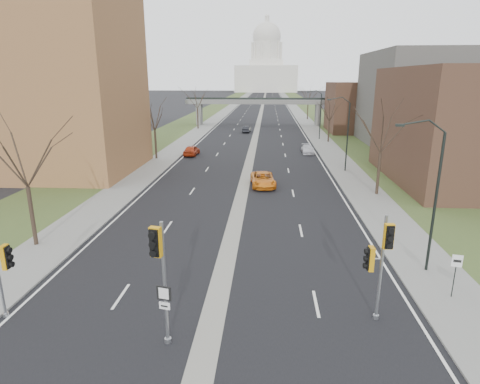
# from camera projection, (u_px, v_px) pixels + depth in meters

# --- Properties ---
(ground) EXTENTS (700.00, 700.00, 0.00)m
(ground) POSITION_uv_depth(u_px,v_px,m) (211.00, 323.00, 18.46)
(ground) COLOR black
(ground) RESTS_ON ground
(road_surface) EXTENTS (20.00, 600.00, 0.01)m
(road_surface) POSITION_uv_depth(u_px,v_px,m) (263.00, 106.00, 162.34)
(road_surface) COLOR black
(road_surface) RESTS_ON ground
(median_strip) EXTENTS (1.20, 600.00, 0.02)m
(median_strip) POSITION_uv_depth(u_px,v_px,m) (263.00, 106.00, 162.34)
(median_strip) COLOR gray
(median_strip) RESTS_ON ground
(sidewalk_right) EXTENTS (4.00, 600.00, 0.12)m
(sidewalk_right) POSITION_uv_depth(u_px,v_px,m) (292.00, 106.00, 161.52)
(sidewalk_right) COLOR gray
(sidewalk_right) RESTS_ON ground
(sidewalk_left) EXTENTS (4.00, 600.00, 0.12)m
(sidewalk_left) POSITION_uv_depth(u_px,v_px,m) (233.00, 105.00, 163.13)
(sidewalk_left) COLOR gray
(sidewalk_left) RESTS_ON ground
(grass_verge_right) EXTENTS (8.00, 600.00, 0.10)m
(grass_verge_right) POSITION_uv_depth(u_px,v_px,m) (307.00, 106.00, 161.12)
(grass_verge_right) COLOR #354A22
(grass_verge_right) RESTS_ON ground
(grass_verge_left) EXTENTS (8.00, 600.00, 0.10)m
(grass_verge_left) POSITION_uv_depth(u_px,v_px,m) (218.00, 105.00, 163.54)
(grass_verge_left) COLOR #354A22
(grass_verge_left) RESTS_ON ground
(apartment_building) EXTENTS (25.00, 16.00, 22.00)m
(apartment_building) POSITION_uv_depth(u_px,v_px,m) (21.00, 77.00, 45.96)
(apartment_building) COLOR #955C3B
(apartment_building) RESTS_ON ground
(commercial_block_near) EXTENTS (16.00, 20.00, 12.00)m
(commercial_block_near) POSITION_uv_depth(u_px,v_px,m) (474.00, 126.00, 42.06)
(commercial_block_near) COLOR #513326
(commercial_block_near) RESTS_ON ground
(commercial_block_mid) EXTENTS (18.00, 22.00, 15.00)m
(commercial_block_mid) POSITION_uv_depth(u_px,v_px,m) (428.00, 100.00, 64.40)
(commercial_block_mid) COLOR #595852
(commercial_block_mid) RESTS_ON ground
(commercial_block_far) EXTENTS (14.00, 14.00, 10.00)m
(commercial_block_far) POSITION_uv_depth(u_px,v_px,m) (363.00, 107.00, 82.76)
(commercial_block_far) COLOR #513326
(commercial_block_far) RESTS_ON ground
(pedestrian_bridge) EXTENTS (34.00, 3.00, 6.45)m
(pedestrian_bridge) POSITION_uv_depth(u_px,v_px,m) (258.00, 105.00, 93.87)
(pedestrian_bridge) COLOR slate
(pedestrian_bridge) RESTS_ON ground
(capitol) EXTENTS (48.00, 42.00, 55.75)m
(capitol) POSITION_uv_depth(u_px,v_px,m) (266.00, 68.00, 320.30)
(capitol) COLOR silver
(capitol) RESTS_ON ground
(streetlight_near) EXTENTS (2.61, 0.20, 8.70)m
(streetlight_near) POSITION_uv_depth(u_px,v_px,m) (427.00, 154.00, 21.57)
(streetlight_near) COLOR black
(streetlight_near) RESTS_ON sidewalk_right
(streetlight_mid) EXTENTS (2.61, 0.20, 8.70)m
(streetlight_mid) POSITION_uv_depth(u_px,v_px,m) (342.00, 113.00, 46.51)
(streetlight_mid) COLOR black
(streetlight_mid) RESTS_ON sidewalk_right
(streetlight_far) EXTENTS (2.61, 0.20, 8.70)m
(streetlight_far) POSITION_uv_depth(u_px,v_px,m) (317.00, 101.00, 71.45)
(streetlight_far) COLOR black
(streetlight_far) RESTS_ON sidewalk_right
(tree_left_a) EXTENTS (7.20, 7.20, 9.40)m
(tree_left_a) POSITION_uv_depth(u_px,v_px,m) (22.00, 148.00, 25.18)
(tree_left_a) COLOR #382B21
(tree_left_a) RESTS_ON sidewalk_left
(tree_left_b) EXTENTS (6.75, 6.75, 8.81)m
(tree_left_b) POSITION_uv_depth(u_px,v_px,m) (154.00, 114.00, 54.07)
(tree_left_b) COLOR #382B21
(tree_left_b) RESTS_ON sidewalk_left
(tree_left_c) EXTENTS (7.65, 7.65, 9.99)m
(tree_left_c) POSITION_uv_depth(u_px,v_px,m) (197.00, 96.00, 86.46)
(tree_left_c) COLOR #382B21
(tree_left_c) RESTS_ON sidewalk_left
(tree_right_a) EXTENTS (7.20, 7.20, 9.40)m
(tree_right_a) POSITION_uv_depth(u_px,v_px,m) (383.00, 126.00, 36.87)
(tree_right_a) COLOR #382B21
(tree_right_a) RESTS_ON sidewalk_right
(tree_right_b) EXTENTS (6.30, 6.30, 8.22)m
(tree_right_b) POSITION_uv_depth(u_px,v_px,m) (330.00, 109.00, 68.75)
(tree_right_b) COLOR #382B21
(tree_right_b) RESTS_ON sidewalk_right
(tree_right_c) EXTENTS (7.65, 7.65, 9.99)m
(tree_right_c) POSITION_uv_depth(u_px,v_px,m) (308.00, 93.00, 106.78)
(tree_right_c) COLOR #382B21
(tree_right_c) RESTS_ON sidewalk_right
(signal_pole_median) EXTENTS (0.69, 0.92, 5.49)m
(signal_pole_median) POSITION_uv_depth(u_px,v_px,m) (160.00, 264.00, 15.80)
(signal_pole_median) COLOR gray
(signal_pole_median) RESTS_ON ground
(signal_pole_right) EXTENTS (0.95, 0.90, 5.15)m
(signal_pole_right) POSITION_uv_depth(u_px,v_px,m) (380.00, 254.00, 17.73)
(signal_pole_right) COLOR gray
(signal_pole_right) RESTS_ON ground
(speed_limit_sign) EXTENTS (0.50, 0.12, 2.32)m
(speed_limit_sign) POSITION_uv_depth(u_px,v_px,m) (456.00, 268.00, 20.07)
(speed_limit_sign) COLOR black
(speed_limit_sign) RESTS_ON sidewalk_right
(car_left_near) EXTENTS (1.96, 4.45, 1.49)m
(car_left_near) POSITION_uv_depth(u_px,v_px,m) (192.00, 150.00, 58.28)
(car_left_near) COLOR #A83013
(car_left_near) RESTS_ON ground
(car_left_far) EXTENTS (1.67, 4.09, 1.32)m
(car_left_far) POSITION_uv_depth(u_px,v_px,m) (247.00, 129.00, 82.88)
(car_left_far) COLOR black
(car_left_far) RESTS_ON ground
(car_right_near) EXTENTS (2.92, 5.38, 1.43)m
(car_right_near) POSITION_uv_depth(u_px,v_px,m) (263.00, 179.00, 41.71)
(car_right_near) COLOR orange
(car_right_near) RESTS_ON ground
(car_right_mid) EXTENTS (1.81, 4.25, 1.22)m
(car_right_mid) POSITION_uv_depth(u_px,v_px,m) (308.00, 149.00, 59.75)
(car_right_mid) COLOR silver
(car_right_mid) RESTS_ON ground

